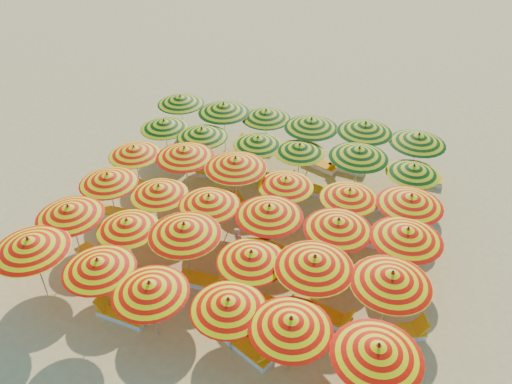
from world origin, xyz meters
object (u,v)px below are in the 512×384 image
at_px(umbrella_15, 269,211).
at_px(umbrella_22, 349,194).
at_px(umbrella_0, 29,244).
at_px(umbrella_10, 315,262).
at_px(umbrella_12, 108,178).
at_px(umbrella_14, 209,200).
at_px(umbrella_23, 411,200).
at_px(lounger_7, 399,332).
at_px(umbrella_6, 69,211).
at_px(umbrella_21, 286,182).
at_px(umbrella_16, 338,224).
at_px(umbrella_24, 164,124).
at_px(lounger_4, 204,281).
at_px(lounger_12, 248,208).
at_px(umbrella_7, 127,224).
at_px(lounger_17, 308,188).
at_px(umbrella_11, 392,278).
at_px(lounger_1, 250,349).
at_px(lounger_22, 346,167).
at_px(umbrella_9, 251,256).
at_px(umbrella_18, 134,151).
at_px(umbrella_8, 184,229).
at_px(lounger_6, 327,316).
at_px(umbrella_20, 236,163).
at_px(umbrella_27, 300,148).
at_px(umbrella_2, 150,288).
at_px(umbrella_5, 378,351).
at_px(lounger_18, 391,204).
at_px(umbrella_19, 185,152).
at_px(umbrella_29, 413,169).
at_px(lounger_15, 216,173).
at_px(lounger_16, 270,179).
at_px(lounger_5, 268,304).
at_px(lounger_9, 285,254).
at_px(lounger_14, 356,238).
at_px(lounger_13, 272,214).
at_px(umbrella_1, 98,265).
at_px(umbrella_33, 311,123).
at_px(lounger_11, 131,182).
at_px(lounger_19, 192,138).
at_px(lounger_21, 321,165).
at_px(umbrella_25, 202,133).
at_px(lounger_20, 255,147).
at_px(beachgoer_b, 265,243).
at_px(umbrella_26, 258,141).
at_px(umbrella_17, 407,234).
at_px(lounger_23, 421,178).
at_px(umbrella_34, 365,127).
at_px(lounger_10, 316,265).
at_px(umbrella_28, 359,153).
at_px(lounger_0, 121,314).
at_px(umbrella_4, 291,323).

relative_size(umbrella_15, umbrella_22, 1.24).
bearing_deg(umbrella_0, umbrella_10, 14.11).
relative_size(umbrella_12, umbrella_14, 0.99).
height_order(umbrella_23, lounger_7, umbrella_23).
distance_m(umbrella_6, umbrella_21, 7.95).
bearing_deg(umbrella_16, umbrella_24, 153.01).
distance_m(lounger_4, lounger_12, 4.42).
relative_size(umbrella_7, umbrella_16, 0.83).
relative_size(umbrella_14, lounger_17, 1.45).
bearing_deg(umbrella_7, umbrella_22, 31.02).
relative_size(umbrella_11, lounger_17, 1.47).
height_order(lounger_1, lounger_22, same).
distance_m(umbrella_9, umbrella_18, 8.11).
bearing_deg(umbrella_21, umbrella_8, -119.83).
height_order(lounger_6, lounger_17, same).
xyz_separation_m(umbrella_20, lounger_7, (7.17, -4.37, -2.18)).
height_order(umbrella_12, umbrella_27, umbrella_12).
xyz_separation_m(umbrella_2, umbrella_5, (6.63, -0.08, 0.10)).
bearing_deg(lounger_18, umbrella_19, -9.74).
distance_m(umbrella_29, lounger_15, 8.71).
bearing_deg(lounger_16, lounger_7, -30.38).
bearing_deg(lounger_17, umbrella_21, 89.55).
relative_size(umbrella_9, lounger_4, 1.53).
bearing_deg(lounger_15, lounger_16, -1.69).
height_order(umbrella_6, lounger_5, umbrella_6).
xyz_separation_m(umbrella_0, lounger_9, (7.27, 4.45, -2.18)).
bearing_deg(lounger_14, umbrella_15, 29.81).
relative_size(lounger_4, lounger_13, 1.00).
relative_size(umbrella_1, umbrella_24, 0.94).
distance_m(umbrella_33, lounger_7, 10.24).
height_order(umbrella_23, lounger_11, umbrella_23).
bearing_deg(lounger_19, umbrella_29, 167.08).
height_order(umbrella_16, umbrella_24, umbrella_16).
bearing_deg(lounger_21, lounger_12, -96.90).
bearing_deg(lounger_17, lounger_11, 23.52).
xyz_separation_m(umbrella_25, lounger_20, (1.57, 2.70, -1.97)).
relative_size(lounger_12, lounger_19, 1.04).
distance_m(umbrella_27, beachgoer_b, 4.88).
height_order(umbrella_21, umbrella_26, umbrella_21).
bearing_deg(umbrella_17, umbrella_16, -174.87).
relative_size(umbrella_1, lounger_23, 1.39).
bearing_deg(lounger_7, lounger_18, 74.40).
xyz_separation_m(umbrella_34, lounger_9, (-1.63, -6.70, -2.16)).
bearing_deg(lounger_10, umbrella_17, -177.86).
bearing_deg(lounger_21, umbrella_28, -25.01).
bearing_deg(lounger_4, lounger_6, -2.98).
bearing_deg(umbrella_14, umbrella_21, 43.21).
distance_m(umbrella_9, lounger_0, 4.77).
relative_size(umbrella_14, lounger_20, 1.48).
relative_size(umbrella_4, umbrella_27, 1.23).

